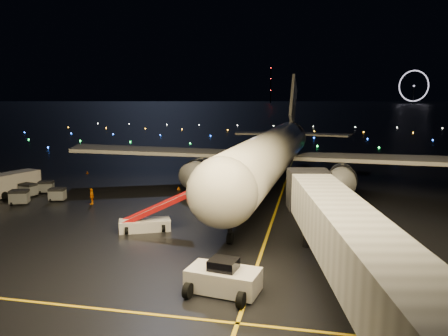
{
  "coord_description": "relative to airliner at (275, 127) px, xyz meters",
  "views": [
    {
      "loc": [
        15.79,
        -32.13,
        12.47
      ],
      "look_at": [
        6.72,
        12.0,
        5.0
      ],
      "focal_mm": 35.0,
      "sensor_mm": 36.0,
      "label": 1
    }
  ],
  "objects": [
    {
      "name": "safety_cone_2",
      "position": [
        -12.28,
        -5.14,
        -7.9
      ],
      "size": [
        0.53,
        0.53,
        0.55
      ],
      "primitive_type": "cone",
      "rotation": [
        0.0,
        0.0,
        0.09
      ],
      "color": "orange",
      "rests_on": "ground"
    },
    {
      "name": "ground",
      "position": [
        -10.54,
        272.06,
        -8.18
      ],
      "size": [
        2000.0,
        2000.0,
        0.0
      ],
      "primitive_type": "plane",
      "color": "black",
      "rests_on": "ground"
    },
    {
      "name": "ferris_wheel",
      "position": [
        159.46,
        692.06,
        17.82
      ],
      "size": [
        49.33,
        16.8,
        52.0
      ],
      "primitive_type": null,
      "rotation": [
        0.0,
        0.0,
        0.26
      ],
      "color": "black",
      "rests_on": "ground"
    },
    {
      "name": "baggage_cart_1",
      "position": [
        -28.56,
        -10.39,
        -7.41
      ],
      "size": [
        2.12,
        1.78,
        1.53
      ],
      "primitive_type": "cube",
      "rotation": [
        0.0,
        0.0,
        0.33
      ],
      "color": "gray",
      "rests_on": "ground"
    },
    {
      "name": "baggage_cart_2",
      "position": [
        -27.95,
        -16.53,
        -7.33
      ],
      "size": [
        2.35,
        1.98,
        1.7
      ],
      "primitive_type": "cube",
      "rotation": [
        0.0,
        0.0,
        0.34
      ],
      "color": "gray",
      "rests_on": "ground"
    },
    {
      "name": "pushback_tug",
      "position": [
        -0.11,
        -34.18,
        -7.08
      ],
      "size": [
        4.92,
        3.13,
        2.19
      ],
      "primitive_type": "cube",
      "rotation": [
        0.0,
        0.0,
        -0.16
      ],
      "color": "silver",
      "rests_on": "ground"
    },
    {
      "name": "safety_cone_3",
      "position": [
        -30.35,
        3.38,
        -7.92
      ],
      "size": [
        0.48,
        0.48,
        0.52
      ],
      "primitive_type": "cone",
      "rotation": [
        0.0,
        0.0,
        -0.05
      ],
      "color": "orange",
      "rests_on": "ground"
    },
    {
      "name": "airliner",
      "position": [
        0.0,
        0.0,
        0.0
      ],
      "size": [
        60.8,
        58.08,
        16.35
      ],
      "primitive_type": null,
      "rotation": [
        0.0,
        0.0,
        -0.06
      ],
      "color": "silver",
      "rests_on": "ground"
    },
    {
      "name": "baggage_cart_0",
      "position": [
        -24.63,
        -14.07,
        -7.4
      ],
      "size": [
        2.06,
        1.66,
        1.54
      ],
      "primitive_type": "cube",
      "rotation": [
        0.0,
        0.0,
        0.23
      ],
      "color": "gray",
      "rests_on": "ground"
    },
    {
      "name": "baggage_cart_3",
      "position": [
        -29.58,
        -12.65,
        -7.35
      ],
      "size": [
        2.18,
        1.74,
        1.64
      ],
      "primitive_type": "cube",
      "rotation": [
        0.0,
        0.0,
        -0.22
      ],
      "color": "gray",
      "rests_on": "ground"
    },
    {
      "name": "safety_cone_0",
      "position": [
        -11.07,
        -14.13,
        -7.91
      ],
      "size": [
        0.53,
        0.53,
        0.52
      ],
      "primitive_type": "cone",
      "rotation": [
        0.0,
        0.0,
        0.17
      ],
      "color": "orange",
      "rests_on": "ground"
    },
    {
      "name": "radio_mast",
      "position": [
        -70.54,
        712.06,
        23.82
      ],
      "size": [
        1.8,
        1.8,
        64.0
      ],
      "primitive_type": "cylinder",
      "color": "black",
      "rests_on": "ground"
    },
    {
      "name": "service_truck",
      "position": [
        -31.95,
        -12.08,
        -6.73
      ],
      "size": [
        4.66,
        8.26,
        2.9
      ],
      "primitive_type": "cube",
      "rotation": [
        0.0,
        0.0,
        -0.29
      ],
      "color": "silver",
      "rests_on": "ground"
    },
    {
      "name": "lane_centre",
      "position": [
        1.46,
        -12.94,
        -8.17
      ],
      "size": [
        0.25,
        80.0,
        0.02
      ],
      "primitive_type": "cube",
      "color": "gold",
      "rests_on": "ground"
    },
    {
      "name": "belt_loader",
      "position": [
        -9.95,
        -22.99,
        -6.51
      ],
      "size": [
        7.06,
        4.47,
        3.34
      ],
      "primitive_type": null,
      "rotation": [
        0.0,
        0.0,
        0.41
      ],
      "color": "silver",
      "rests_on": "ground"
    },
    {
      "name": "crew_c",
      "position": [
        -19.78,
        -14.72,
        -7.24
      ],
      "size": [
        0.69,
        1.17,
        1.87
      ],
      "primitive_type": "imported",
      "rotation": [
        0.0,
        0.0,
        -1.34
      ],
      "color": "orange",
      "rests_on": "ground"
    },
    {
      "name": "taxiway_lights",
      "position": [
        -10.54,
        78.06,
        -8.0
      ],
      "size": [
        164.0,
        92.0,
        0.36
      ],
      "primitive_type": null,
      "color": "black",
      "rests_on": "ground"
    },
    {
      "name": "safety_cone_1",
      "position": [
        -5.19,
        -1.29,
        -7.92
      ],
      "size": [
        0.57,
        0.57,
        0.52
      ],
      "primitive_type": "cone",
      "rotation": [
        0.0,
        0.0,
        0.3
      ],
      "color": "orange",
      "rests_on": "ground"
    }
  ]
}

